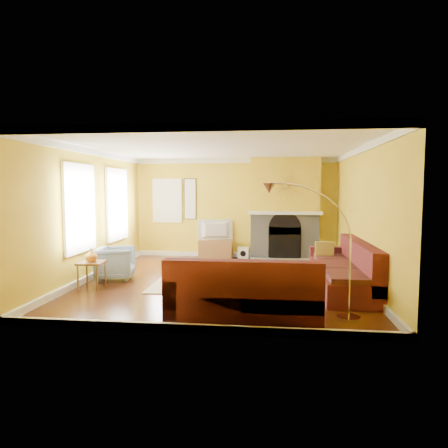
# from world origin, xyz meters

# --- Properties ---
(floor) EXTENTS (5.50, 6.00, 0.02)m
(floor) POSITION_xyz_m (0.00, 0.00, -0.01)
(floor) COLOR #572A12
(floor) RESTS_ON ground
(ceiling) EXTENTS (5.50, 6.00, 0.02)m
(ceiling) POSITION_xyz_m (0.00, 0.00, 2.71)
(ceiling) COLOR white
(ceiling) RESTS_ON ground
(wall_back) EXTENTS (5.50, 0.02, 2.70)m
(wall_back) POSITION_xyz_m (0.00, 3.01, 1.35)
(wall_back) COLOR gold
(wall_back) RESTS_ON ground
(wall_front) EXTENTS (5.50, 0.02, 2.70)m
(wall_front) POSITION_xyz_m (0.00, -3.01, 1.35)
(wall_front) COLOR gold
(wall_front) RESTS_ON ground
(wall_left) EXTENTS (0.02, 6.00, 2.70)m
(wall_left) POSITION_xyz_m (-2.76, 0.00, 1.35)
(wall_left) COLOR gold
(wall_left) RESTS_ON ground
(wall_right) EXTENTS (0.02, 6.00, 2.70)m
(wall_right) POSITION_xyz_m (2.76, 0.00, 1.35)
(wall_right) COLOR gold
(wall_right) RESTS_ON ground
(baseboard) EXTENTS (5.50, 6.00, 0.12)m
(baseboard) POSITION_xyz_m (0.00, 0.00, 0.06)
(baseboard) COLOR white
(baseboard) RESTS_ON floor
(crown_molding) EXTENTS (5.50, 6.00, 0.12)m
(crown_molding) POSITION_xyz_m (0.00, 0.00, 2.64)
(crown_molding) COLOR white
(crown_molding) RESTS_ON ceiling
(window_left_near) EXTENTS (0.06, 1.22, 1.72)m
(window_left_near) POSITION_xyz_m (-2.72, 1.30, 1.50)
(window_left_near) COLOR white
(window_left_near) RESTS_ON wall_left
(window_left_far) EXTENTS (0.06, 1.22, 1.72)m
(window_left_far) POSITION_xyz_m (-2.72, -0.60, 1.50)
(window_left_far) COLOR white
(window_left_far) RESTS_ON wall_left
(window_back) EXTENTS (0.82, 0.06, 1.22)m
(window_back) POSITION_xyz_m (-1.90, 2.96, 1.55)
(window_back) COLOR white
(window_back) RESTS_ON wall_back
(wall_art) EXTENTS (0.34, 0.04, 1.14)m
(wall_art) POSITION_xyz_m (-1.25, 2.97, 1.60)
(wall_art) COLOR white
(wall_art) RESTS_ON wall_back
(fireplace) EXTENTS (1.80, 0.40, 2.70)m
(fireplace) POSITION_xyz_m (1.35, 2.80, 1.35)
(fireplace) COLOR gray
(fireplace) RESTS_ON floor
(mantel) EXTENTS (1.92, 0.22, 0.08)m
(mantel) POSITION_xyz_m (1.35, 2.56, 1.25)
(mantel) COLOR white
(mantel) RESTS_ON fireplace
(hearth) EXTENTS (1.80, 0.70, 0.06)m
(hearth) POSITION_xyz_m (1.35, 2.25, 0.03)
(hearth) COLOR gray
(hearth) RESTS_ON floor
(sunburst) EXTENTS (0.70, 0.04, 0.70)m
(sunburst) POSITION_xyz_m (1.35, 2.57, 1.95)
(sunburst) COLOR olive
(sunburst) RESTS_ON fireplace
(rug) EXTENTS (2.40, 1.80, 0.02)m
(rug) POSITION_xyz_m (-0.11, -0.26, 0.01)
(rug) COLOR beige
(rug) RESTS_ON floor
(sectional_sofa) EXTENTS (3.26, 3.72, 0.90)m
(sectional_sofa) POSITION_xyz_m (1.12, -0.84, 0.45)
(sectional_sofa) COLOR #591C20
(sectional_sofa) RESTS_ON floor
(coffee_table) EXTENTS (0.98, 0.98, 0.35)m
(coffee_table) POSITION_xyz_m (0.75, -0.29, 0.17)
(coffee_table) COLOR white
(coffee_table) RESTS_ON floor
(media_console) EXTENTS (0.90, 0.41, 0.50)m
(media_console) POSITION_xyz_m (-0.50, 2.70, 0.25)
(media_console) COLOR brown
(media_console) RESTS_ON floor
(tv) EXTENTS (0.95, 0.41, 0.55)m
(tv) POSITION_xyz_m (-0.50, 2.70, 0.77)
(tv) COLOR black
(tv) RESTS_ON media_console
(subwoofer) EXTENTS (0.29, 0.29, 0.29)m
(subwoofer) POSITION_xyz_m (0.25, 2.79, 0.15)
(subwoofer) COLOR white
(subwoofer) RESTS_ON floor
(armchair) EXTENTS (0.87, 0.86, 0.68)m
(armchair) POSITION_xyz_m (-2.21, -0.09, 0.34)
(armchair) COLOR gray
(armchair) RESTS_ON floor
(side_table) EXTENTS (0.51, 0.51, 0.51)m
(side_table) POSITION_xyz_m (-2.37, -0.88, 0.26)
(side_table) COLOR brown
(side_table) RESTS_ON floor
(vase) EXTENTS (0.28, 0.28, 0.25)m
(vase) POSITION_xyz_m (-2.37, -0.88, 0.64)
(vase) COLOR orange
(vase) RESTS_ON side_table
(book) EXTENTS (0.28, 0.33, 0.03)m
(book) POSITION_xyz_m (0.62, -0.21, 0.36)
(book) COLOR white
(book) RESTS_ON coffee_table
(arc_lamp) EXTENTS (1.26, 0.36, 1.95)m
(arc_lamp) POSITION_xyz_m (1.56, -2.21, 0.98)
(arc_lamp) COLOR silver
(arc_lamp) RESTS_ON floor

